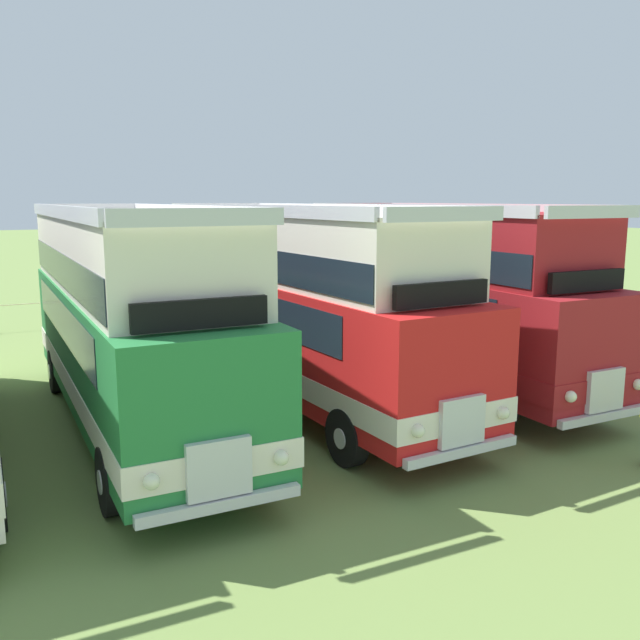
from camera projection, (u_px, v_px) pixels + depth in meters
bus_sixth_in_row at (129, 314)px, 13.64m from camera, size 2.71×10.92×4.52m
bus_seventh_in_row at (298, 300)px, 15.48m from camera, size 2.99×11.10×4.52m
bus_eighth_in_row at (441, 291)px, 17.01m from camera, size 2.70×10.15×4.52m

